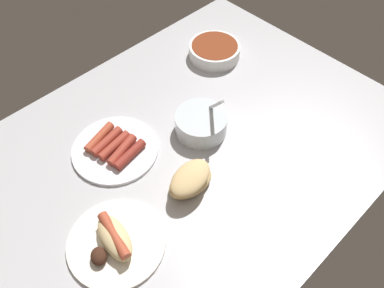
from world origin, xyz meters
The scene contains 6 objects.
ground_plane centered at (0.00, 0.00, -1.50)cm, with size 120.00×90.00×3.00cm, color #B2B2B7.
bread_stack centered at (-9.92, -10.13, 3.60)cm, with size 14.04×10.00×7.20cm.
bowl_coleslaw centered at (5.65, 1.66, 3.31)cm, with size 14.68×14.68×15.45cm.
bowl_chili centered at (32.10, 21.85, 2.52)cm, with size 16.91×16.91×4.57cm.
plate_hotdog_assembled centered at (-33.05, -9.27, 1.81)cm, with size 22.87×22.87×5.61cm.
plate_sausages centered at (-16.30, 12.82, 1.12)cm, with size 23.60×23.60×3.44cm.
Camera 1 is at (-48.64, -50.58, 87.59)cm, focal length 37.88 mm.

